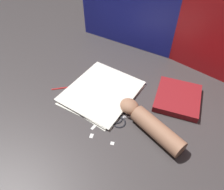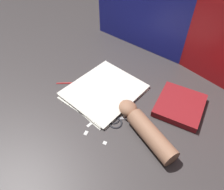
# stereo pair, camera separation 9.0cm
# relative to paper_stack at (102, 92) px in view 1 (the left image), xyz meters

# --- Properties ---
(ground_plane) EXTENTS (6.00, 6.00, 0.00)m
(ground_plane) POSITION_rel_paper_stack_xyz_m (0.12, -0.02, -0.01)
(ground_plane) COLOR #3D3838
(backdrop_panel_left) EXTENTS (0.62, 0.06, 0.42)m
(backdrop_panel_left) POSITION_rel_paper_stack_xyz_m (-0.07, 0.40, 0.20)
(backdrop_panel_left) COLOR #2833D1
(backdrop_panel_left) RESTS_ON ground_plane
(backdrop_panel_center) EXTENTS (0.85, 0.11, 0.59)m
(backdrop_panel_center) POSITION_rel_paper_stack_xyz_m (0.29, 0.40, 0.29)
(backdrop_panel_center) COLOR red
(backdrop_panel_center) RESTS_ON ground_plane
(paper_stack) EXTENTS (0.30, 0.34, 0.01)m
(paper_stack) POSITION_rel_paper_stack_xyz_m (0.00, 0.00, 0.00)
(paper_stack) COLOR white
(paper_stack) RESTS_ON ground_plane
(book_closed) EXTENTS (0.23, 0.24, 0.03)m
(book_closed) POSITION_rel_paper_stack_xyz_m (0.31, 0.14, 0.01)
(book_closed) COLOR maroon
(book_closed) RESTS_ON ground_plane
(scissors) EXTENTS (0.14, 0.15, 0.01)m
(scissors) POSITION_rel_paper_stack_xyz_m (0.15, -0.08, -0.00)
(scissors) COLOR silver
(scissors) RESTS_ON ground_plane
(hand_forearm) EXTENTS (0.31, 0.16, 0.07)m
(hand_forearm) POSITION_rel_paper_stack_xyz_m (0.27, -0.06, 0.03)
(hand_forearm) COLOR #A87556
(hand_forearm) RESTS_ON ground_plane
(paper_scrap_near) EXTENTS (0.02, 0.02, 0.00)m
(paper_scrap_near) POSITION_rel_paper_stack_xyz_m (0.10, -0.21, -0.01)
(paper_scrap_near) COLOR white
(paper_scrap_near) RESTS_ON ground_plane
(paper_scrap_mid) EXTENTS (0.01, 0.03, 0.00)m
(paper_scrap_mid) POSITION_rel_paper_stack_xyz_m (0.08, -0.17, -0.01)
(paper_scrap_mid) COLOR white
(paper_scrap_mid) RESTS_ON ground_plane
(paper_scrap_far) EXTENTS (0.02, 0.02, 0.00)m
(paper_scrap_far) POSITION_rel_paper_stack_xyz_m (0.18, -0.20, -0.01)
(paper_scrap_far) COLOR white
(paper_scrap_far) RESTS_ON ground_plane
(paper_scrap_side) EXTENTS (0.01, 0.02, 0.00)m
(paper_scrap_side) POSITION_rel_paper_stack_xyz_m (0.06, -0.10, -0.01)
(paper_scrap_side) COLOR white
(paper_scrap_side) RESTS_ON ground_plane
(pen) EXTENTS (0.09, 0.09, 0.01)m
(pen) POSITION_rel_paper_stack_xyz_m (-0.16, -0.07, -0.00)
(pen) COLOR red
(pen) RESTS_ON ground_plane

